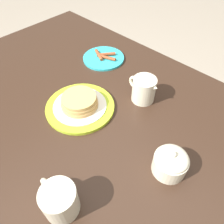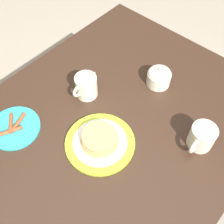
% 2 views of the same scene
% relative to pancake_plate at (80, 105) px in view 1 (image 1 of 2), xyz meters
% --- Properties ---
extents(ground_plane, '(8.00, 8.00, 0.00)m').
position_rel_pancake_plate_xyz_m(ground_plane, '(0.00, -0.03, -0.79)').
color(ground_plane, gray).
extents(dining_table, '(1.34, 0.92, 0.78)m').
position_rel_pancake_plate_xyz_m(dining_table, '(0.00, -0.03, -0.14)').
color(dining_table, '#332116').
rests_on(dining_table, ground_plane).
extents(pancake_plate, '(0.24, 0.24, 0.06)m').
position_rel_pancake_plate_xyz_m(pancake_plate, '(0.00, 0.00, 0.00)').
color(pancake_plate, '#AAC628').
rests_on(pancake_plate, dining_table).
extents(side_plate_bacon, '(0.18, 0.18, 0.02)m').
position_rel_pancake_plate_xyz_m(side_plate_bacon, '(0.16, -0.27, -0.01)').
color(side_plate_bacon, '#2DADBC').
rests_on(side_plate_bacon, dining_table).
extents(coffee_mug, '(0.12, 0.09, 0.09)m').
position_rel_pancake_plate_xyz_m(coffee_mug, '(-0.22, 0.25, 0.03)').
color(coffee_mug, beige).
rests_on(coffee_mug, dining_table).
extents(creamer_pitcher, '(0.13, 0.08, 0.10)m').
position_rel_pancake_plate_xyz_m(creamer_pitcher, '(-0.13, -0.19, 0.03)').
color(creamer_pitcher, beige).
rests_on(creamer_pitcher, dining_table).
extents(sugar_bowl, '(0.09, 0.09, 0.09)m').
position_rel_pancake_plate_xyz_m(sugar_bowl, '(-0.36, -0.02, 0.02)').
color(sugar_bowl, beige).
rests_on(sugar_bowl, dining_table).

